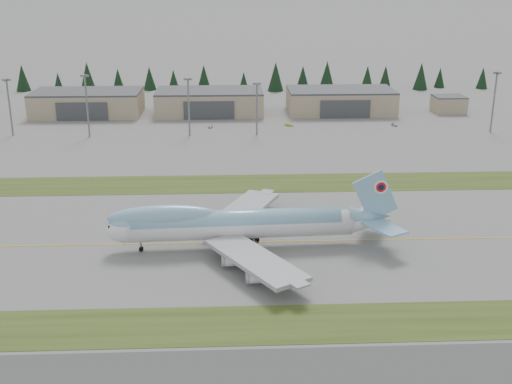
{
  "coord_description": "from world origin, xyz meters",
  "views": [
    {
      "loc": [
        -6.64,
        -140.29,
        60.26
      ],
      "look_at": [
        0.14,
        13.46,
        8.0
      ],
      "focal_mm": 45.0,
      "sensor_mm": 36.0,
      "label": 1
    }
  ],
  "objects_px": {
    "hangar_left": "(88,103)",
    "service_vehicle_c": "(394,126)",
    "service_vehicle_a": "(211,128)",
    "hangar_right": "(340,101)",
    "hangar_center": "(210,102)",
    "service_vehicle_b": "(289,126)",
    "boeing_747_freighter": "(238,224)"
  },
  "relations": [
    {
      "from": "hangar_center",
      "to": "boeing_747_freighter",
      "type": "bearing_deg",
      "value": -86.16
    },
    {
      "from": "service_vehicle_b",
      "to": "boeing_747_freighter",
      "type": "bearing_deg",
      "value": -160.87
    },
    {
      "from": "service_vehicle_b",
      "to": "service_vehicle_c",
      "type": "distance_m",
      "value": 44.44
    },
    {
      "from": "service_vehicle_a",
      "to": "service_vehicle_c",
      "type": "bearing_deg",
      "value": 13.96
    },
    {
      "from": "hangar_right",
      "to": "service_vehicle_b",
      "type": "height_order",
      "value": "hangar_right"
    },
    {
      "from": "service_vehicle_a",
      "to": "service_vehicle_c",
      "type": "distance_m",
      "value": 77.18
    },
    {
      "from": "hangar_left",
      "to": "hangar_right",
      "type": "bearing_deg",
      "value": 0.0
    },
    {
      "from": "boeing_747_freighter",
      "to": "hangar_right",
      "type": "distance_m",
      "value": 160.64
    },
    {
      "from": "service_vehicle_a",
      "to": "service_vehicle_c",
      "type": "relative_size",
      "value": 0.84
    },
    {
      "from": "hangar_right",
      "to": "service_vehicle_b",
      "type": "xyz_separation_m",
      "value": [
        -26.25,
        -26.99,
        -5.39
      ]
    },
    {
      "from": "boeing_747_freighter",
      "to": "hangar_center",
      "type": "distance_m",
      "value": 153.08
    },
    {
      "from": "service_vehicle_c",
      "to": "service_vehicle_b",
      "type": "bearing_deg",
      "value": 168.88
    },
    {
      "from": "boeing_747_freighter",
      "to": "service_vehicle_b",
      "type": "relative_size",
      "value": 18.98
    },
    {
      "from": "hangar_left",
      "to": "hangar_center",
      "type": "distance_m",
      "value": 55.0
    },
    {
      "from": "hangar_center",
      "to": "hangar_left",
      "type": "bearing_deg",
      "value": 180.0
    },
    {
      "from": "hangar_left",
      "to": "service_vehicle_a",
      "type": "distance_m",
      "value": 63.31
    },
    {
      "from": "hangar_center",
      "to": "service_vehicle_c",
      "type": "height_order",
      "value": "hangar_center"
    },
    {
      "from": "hangar_left",
      "to": "hangar_center",
      "type": "xyz_separation_m",
      "value": [
        55.0,
        0.0,
        0.0
      ]
    },
    {
      "from": "hangar_center",
      "to": "service_vehicle_c",
      "type": "xyz_separation_m",
      "value": [
        78.15,
        -28.87,
        -5.39
      ]
    },
    {
      "from": "boeing_747_freighter",
      "to": "service_vehicle_b",
      "type": "distance_m",
      "value": 128.06
    },
    {
      "from": "boeing_747_freighter",
      "to": "service_vehicle_a",
      "type": "relative_size",
      "value": 21.19
    },
    {
      "from": "service_vehicle_c",
      "to": "hangar_left",
      "type": "bearing_deg",
      "value": 159.07
    },
    {
      "from": "hangar_right",
      "to": "service_vehicle_a",
      "type": "xyz_separation_m",
      "value": [
        -59.02,
        -29.09,
        -5.39
      ]
    },
    {
      "from": "boeing_747_freighter",
      "to": "hangar_right",
      "type": "xyz_separation_m",
      "value": [
        49.75,
        152.74,
        -0.54
      ]
    },
    {
      "from": "hangar_left",
      "to": "service_vehicle_b",
      "type": "relative_size",
      "value": 13.39
    },
    {
      "from": "hangar_right",
      "to": "service_vehicle_c",
      "type": "relative_size",
      "value": 12.58
    },
    {
      "from": "hangar_center",
      "to": "hangar_right",
      "type": "height_order",
      "value": "same"
    },
    {
      "from": "hangar_right",
      "to": "service_vehicle_c",
      "type": "bearing_deg",
      "value": -57.84
    },
    {
      "from": "hangar_right",
      "to": "service_vehicle_a",
      "type": "height_order",
      "value": "hangar_right"
    },
    {
      "from": "hangar_right",
      "to": "service_vehicle_c",
      "type": "xyz_separation_m",
      "value": [
        18.15,
        -28.87,
        -5.39
      ]
    },
    {
      "from": "hangar_center",
      "to": "service_vehicle_b",
      "type": "bearing_deg",
      "value": -38.65
    },
    {
      "from": "hangar_left",
      "to": "service_vehicle_c",
      "type": "relative_size",
      "value": 12.58
    }
  ]
}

